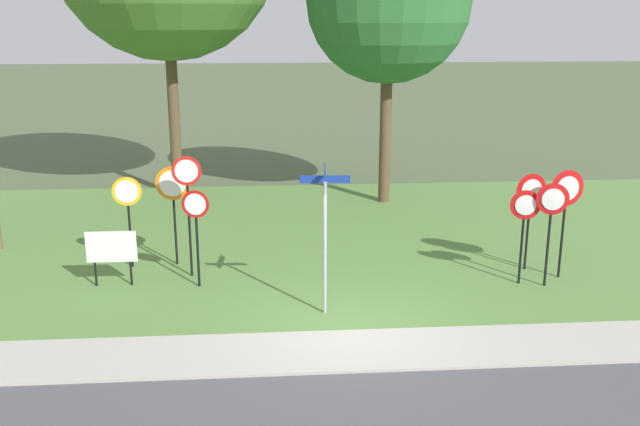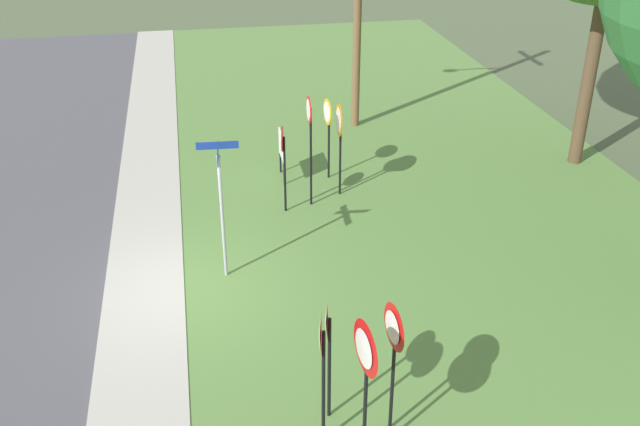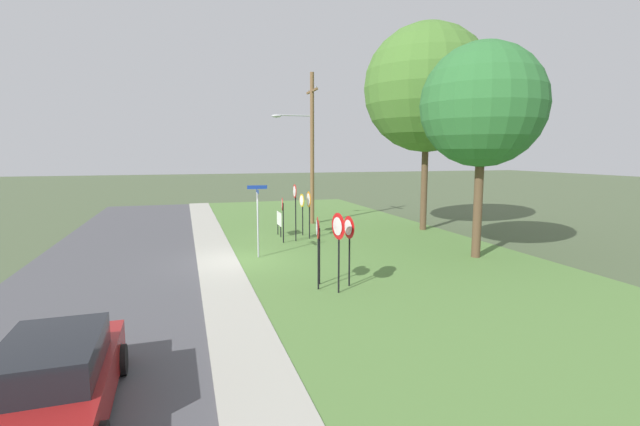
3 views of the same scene
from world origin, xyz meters
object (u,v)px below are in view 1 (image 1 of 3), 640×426
object	(u,v)px
oak_tree_right	(389,1)
yield_sign_near_left	(566,198)
stop_sign_far_center	(128,203)
yield_sign_near_right	(552,211)
notice_board	(111,250)
yield_sign_far_right	(531,199)
stop_sign_near_right	(188,191)
yield_sign_far_left	(524,215)
stop_sign_near_left	(173,194)
stop_sign_far_left	(196,219)
street_name_post	(325,228)

from	to	relation	value
oak_tree_right	yield_sign_near_left	bearing A→B (deg)	-67.94
stop_sign_far_center	yield_sign_near_right	world-z (taller)	yield_sign_near_right
notice_board	yield_sign_far_right	bearing A→B (deg)	2.40
yield_sign_near_left	notice_board	world-z (taller)	yield_sign_near_left
yield_sign_near_left	oak_tree_right	distance (m)	8.81
stop_sign_far_center	oak_tree_right	world-z (taller)	oak_tree_right
stop_sign_far_center	yield_sign_far_right	xyz separation A→B (m)	(9.27, -0.89, 0.14)
stop_sign_near_right	yield_sign_far_left	distance (m)	7.42
stop_sign_near_left	notice_board	bearing A→B (deg)	-131.41
yield_sign_near_left	yield_sign_near_right	distance (m)	0.74
stop_sign_far_left	yield_sign_near_left	size ratio (longest dim) A/B	0.88
stop_sign_far_center	stop_sign_near_right	bearing A→B (deg)	-31.48
stop_sign_near_left	yield_sign_far_left	bearing A→B (deg)	-10.80
stop_sign_near_left	yield_sign_far_left	world-z (taller)	stop_sign_near_left
stop_sign_near_right	stop_sign_far_left	xyz separation A→B (m)	(0.23, -0.68, -0.45)
stop_sign_near_right	stop_sign_far_left	bearing A→B (deg)	-70.14
street_name_post	oak_tree_right	world-z (taller)	oak_tree_right
stop_sign_near_right	yield_sign_near_right	bearing A→B (deg)	-7.63
street_name_post	notice_board	xyz separation A→B (m)	(-4.54, 1.84, -0.95)
notice_board	stop_sign_near_left	bearing A→B (deg)	46.60
yield_sign_near_right	notice_board	size ratio (longest dim) A/B	1.87
yield_sign_far_left	oak_tree_right	world-z (taller)	oak_tree_right
stop_sign_near_left	yield_sign_far_right	world-z (taller)	stop_sign_near_left
yield_sign_near_left	yield_sign_near_right	bearing A→B (deg)	-145.96
oak_tree_right	stop_sign_near_left	bearing A→B (deg)	-136.75
stop_sign_near_left	notice_board	distance (m)	1.99
stop_sign_far_center	street_name_post	bearing A→B (deg)	-39.82
yield_sign_far_right	notice_board	distance (m)	9.50
stop_sign_far_center	yield_sign_near_right	bearing A→B (deg)	-16.79
stop_sign_near_left	stop_sign_near_right	bearing A→B (deg)	-59.46
street_name_post	stop_sign_near_right	bearing A→B (deg)	145.31
yield_sign_near_left	notice_board	xyz separation A→B (m)	(-10.04, 0.27, -1.05)
yield_sign_far_left	stop_sign_near_right	bearing A→B (deg)	-176.76
stop_sign_near_right	street_name_post	xyz separation A→B (m)	(2.88, -2.30, -0.23)
stop_sign_near_left	notice_board	xyz separation A→B (m)	(-1.23, -1.27, -0.92)
stop_sign_near_right	notice_board	distance (m)	2.09
yield_sign_far_right	yield_sign_near_right	bearing A→B (deg)	-94.09
stop_sign_near_right	yield_sign_far_right	xyz separation A→B (m)	(7.79, -0.15, -0.30)
stop_sign_near_right	yield_sign_near_left	world-z (taller)	stop_sign_near_right
stop_sign_far_left	oak_tree_right	bearing A→B (deg)	63.87
stop_sign_near_right	street_name_post	bearing A→B (deg)	-37.40
stop_sign_far_left	stop_sign_near_right	bearing A→B (deg)	119.22
stop_sign_near_right	stop_sign_far_center	world-z (taller)	stop_sign_near_right
stop_sign_near_left	oak_tree_right	size ratio (longest dim) A/B	0.28
stop_sign_near_left	stop_sign_near_right	size ratio (longest dim) A/B	0.86
stop_sign_near_left	yield_sign_near_left	bearing A→B (deg)	-7.36
stop_sign_near_left	yield_sign_far_left	distance (m)	7.99
stop_sign_far_left	yield_sign_near_right	size ratio (longest dim) A/B	0.94
stop_sign_near_left	yield_sign_far_right	bearing A→B (deg)	-4.16
yield_sign_near_right	yield_sign_far_left	distance (m)	0.57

